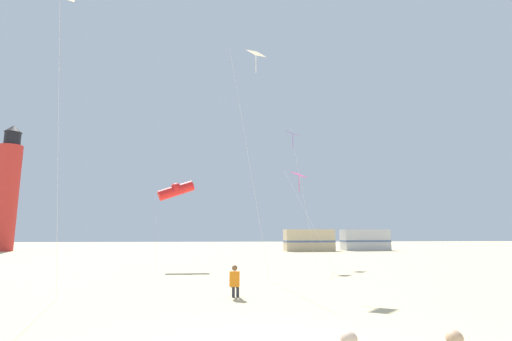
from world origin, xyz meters
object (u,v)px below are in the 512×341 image
kite_diamond_violet (294,139)px  kite_tube_scarlet (176,190)px  rv_van_tan (309,240)px  kite_diamond_rainbow (299,178)px  kite_diamond_white (255,63)px  lighthouse_distant (7,191)px  kite_flyer_standing (235,281)px  rv_van_silver (365,240)px

kite_diamond_violet → kite_tube_scarlet: size_ratio=1.81×
rv_van_tan → kite_tube_scarlet: bearing=-124.5°
kite_diamond_rainbow → kite_diamond_violet: kite_diamond_violet is taller
kite_diamond_rainbow → kite_diamond_white: 8.39m
kite_tube_scarlet → lighthouse_distant: size_ratio=0.35×
kite_flyer_standing → rv_van_tan: 37.21m
kite_diamond_white → lighthouse_distant: bearing=132.5°
kite_diamond_white → kite_tube_scarlet: size_ratio=2.15×
kite_diamond_rainbow → kite_diamond_white: (-3.49, -4.91, 5.84)m
lighthouse_distant → rv_van_silver: size_ratio=2.55×
rv_van_tan → kite_diamond_rainbow: bearing=-106.9°
kite_tube_scarlet → rv_van_silver: kite_tube_scarlet is taller
kite_diamond_violet → kite_tube_scarlet: (-8.97, -3.88, -4.79)m
kite_diamond_violet → rv_van_silver: 26.46m
kite_tube_scarlet → rv_van_tan: kite_tube_scarlet is taller
lighthouse_distant → rv_van_tan: lighthouse_distant is taller
kite_diamond_white → kite_tube_scarlet: bearing=129.3°
lighthouse_distant → kite_diamond_white: bearing=-47.5°
kite_flyer_standing → rv_van_tan: size_ratio=0.18×
rv_van_silver → kite_diamond_rainbow: bearing=-123.7°
kite_diamond_rainbow → kite_flyer_standing: bearing=-113.3°
kite_flyer_standing → lighthouse_distant: size_ratio=0.07×
kite_tube_scarlet → rv_van_silver: (22.82, 24.72, -3.80)m
kite_diamond_rainbow → kite_diamond_violet: bearing=82.7°
kite_tube_scarlet → kite_diamond_white: bearing=-50.7°
kite_diamond_violet → kite_diamond_white: kite_diamond_white is taller
kite_diamond_white → kite_tube_scarlet: (-4.86, 5.94, -6.66)m
kite_diamond_rainbow → rv_van_tan: kite_diamond_rainbow is taller
kite_diamond_violet → kite_diamond_white: 10.81m
kite_diamond_rainbow → kite_diamond_white: size_ratio=0.51×
kite_diamond_rainbow → rv_van_silver: 29.90m
kite_diamond_rainbow → lighthouse_distant: 43.46m
kite_flyer_standing → rv_van_silver: bearing=-108.4°
kite_diamond_violet → lighthouse_distant: lighthouse_distant is taller
kite_flyer_standing → kite_diamond_white: size_ratio=0.09×
kite_diamond_violet → rv_van_silver: size_ratio=1.61×
kite_diamond_white → kite_diamond_violet: bearing=67.3°
kite_diamond_violet → lighthouse_distant: (-34.02, 22.84, -2.14)m
rv_van_silver → rv_van_tan: bearing=-174.6°
kite_flyer_standing → rv_van_silver: 41.63m
kite_diamond_white → lighthouse_distant: 44.47m
kite_tube_scarlet → rv_van_silver: size_ratio=0.89×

